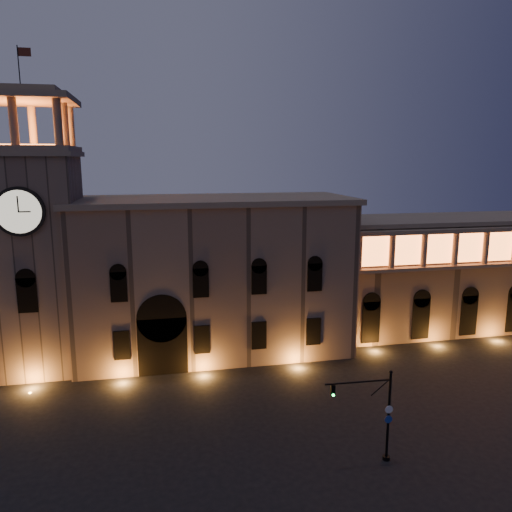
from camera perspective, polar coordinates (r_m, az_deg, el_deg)
ground at (r=40.31m, az=2.41°, el=-21.65°), size 160.00×160.00×0.00m
government_building at (r=56.68m, az=-4.95°, el=-2.25°), size 30.80×12.80×17.60m
clock_tower at (r=55.97m, az=-23.97°, el=0.55°), size 9.80×9.80×32.40m
colonnade_wing at (r=71.17m, az=23.25°, el=-1.57°), size 40.60×11.50×14.50m
traffic_light at (r=38.64m, az=13.70°, el=-17.19°), size 5.13×0.57×7.03m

